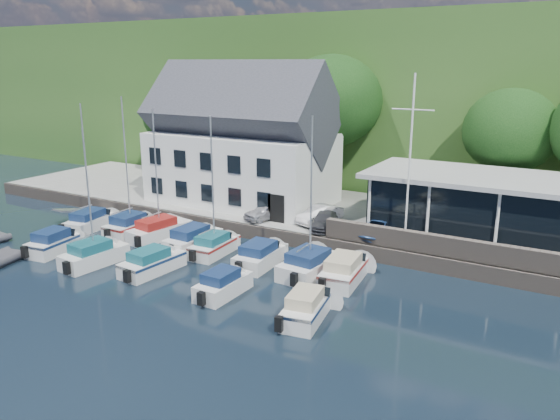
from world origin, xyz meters
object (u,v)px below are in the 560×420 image
(car_silver, at_px, (266,211))
(boat_r1_0, at_px, (86,171))
(harbor_building, at_px, (242,147))
(car_white, at_px, (320,214))
(car_blue, at_px, (379,228))
(boat_r1_7, at_px, (345,268))
(boat_r1_1, at_px, (127,169))
(club_pavilion, at_px, (472,206))
(flagpole, at_px, (410,163))
(boat_r2_1, at_px, (88,190))
(boat_r1_4, at_px, (213,189))
(boat_r2_2, at_px, (152,260))
(boat_r1_3, at_px, (193,237))
(boat_r2_4, at_px, (307,304))
(boat_r1_6, at_px, (311,196))
(boat_r2_0, at_px, (55,241))
(boat_r2_3, at_px, (223,282))
(car_dgrey, at_px, (324,221))
(boat_r1_5, at_px, (261,253))
(boat_r1_2, at_px, (156,174))

(car_silver, relative_size, boat_r1_0, 0.40)
(harbor_building, height_order, car_white, harbor_building)
(car_silver, bearing_deg, car_blue, 19.88)
(car_silver, bearing_deg, boat_r1_7, -14.19)
(harbor_building, relative_size, boat_r1_1, 1.52)
(club_pavilion, relative_size, boat_r1_7, 2.08)
(club_pavilion, relative_size, flagpole, 1.28)
(boat_r2_1, bearing_deg, boat_r1_4, 50.80)
(car_white, distance_m, car_blue, 4.74)
(boat_r1_7, xyz_separation_m, boat_r2_2, (-10.31, -4.44, -0.03))
(boat_r1_0, bearing_deg, club_pavilion, 10.53)
(boat_r1_3, relative_size, boat_r2_4, 1.11)
(boat_r1_4, relative_size, boat_r2_2, 1.47)
(boat_r2_2, height_order, boat_r2_4, boat_r2_4)
(flagpole, distance_m, boat_r1_3, 14.66)
(boat_r1_6, distance_m, boat_r2_0, 17.24)
(boat_r1_0, xyz_separation_m, boat_r1_7, (20.22, 0.15, -3.61))
(club_pavilion, distance_m, boat_r1_1, 23.30)
(car_blue, relative_size, boat_r2_3, 0.69)
(club_pavilion, distance_m, car_dgrey, 9.59)
(boat_r2_0, bearing_deg, boat_r1_1, 66.33)
(car_dgrey, bearing_deg, boat_r2_2, -139.26)
(car_blue, bearing_deg, boat_r2_2, -128.06)
(boat_r1_5, height_order, boat_r1_7, boat_r1_7)
(boat_r2_3, bearing_deg, boat_r1_6, 61.43)
(car_blue, xyz_separation_m, boat_r1_6, (-2.00, -5.88, 3.13))
(car_silver, relative_size, boat_r1_7, 0.55)
(boat_r1_0, height_order, boat_r2_2, boat_r1_0)
(boat_r1_4, relative_size, boat_r2_0, 1.60)
(boat_r1_2, distance_m, boat_r1_7, 14.78)
(car_white, distance_m, boat_r1_1, 13.81)
(boat_r1_2, relative_size, boat_r2_2, 1.58)
(car_blue, height_order, boat_r1_1, boat_r1_1)
(car_blue, relative_size, boat_r1_0, 0.40)
(flagpole, height_order, boat_r1_7, flagpole)
(flagpole, xyz_separation_m, boat_r2_3, (-6.71, -9.82, -5.46))
(flagpole, distance_m, boat_r1_6, 6.58)
(car_silver, relative_size, boat_r1_6, 0.37)
(boat_r1_4, xyz_separation_m, boat_r2_4, (9.32, -5.19, -3.52))
(flagpole, xyz_separation_m, boat_r1_7, (-1.90, -4.82, -5.42))
(harbor_building, distance_m, car_white, 9.42)
(car_silver, distance_m, boat_r2_0, 14.29)
(car_dgrey, bearing_deg, boat_r1_6, -89.00)
(club_pavilion, bearing_deg, boat_r2_2, -139.41)
(car_silver, distance_m, boat_r1_1, 10.19)
(boat_r2_2, bearing_deg, boat_r1_1, 148.27)
(boat_r1_4, xyz_separation_m, boat_r1_7, (9.00, 0.10, -3.51))
(car_blue, height_order, boat_r2_3, car_blue)
(car_white, distance_m, flagpole, 8.26)
(boat_r2_4, bearing_deg, boat_r2_0, 169.68)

